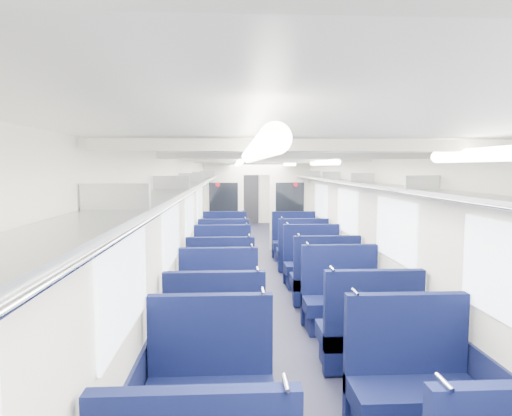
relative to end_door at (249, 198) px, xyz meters
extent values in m
cube|color=black|center=(0.00, -8.94, -1.00)|extent=(2.80, 18.00, 0.01)
cube|color=white|center=(0.00, -8.94, 1.35)|extent=(2.80, 18.00, 0.01)
cube|color=beige|center=(-1.40, -8.94, 0.18)|extent=(0.02, 18.00, 2.35)
cube|color=black|center=(-1.39, -8.94, -0.65)|extent=(0.03, 17.90, 0.70)
cube|color=beige|center=(1.40, -8.94, 0.18)|extent=(0.02, 18.00, 2.35)
cube|color=black|center=(1.39, -8.94, -0.65)|extent=(0.03, 17.90, 0.70)
cube|color=beige|center=(0.00, 0.06, 0.18)|extent=(2.80, 0.02, 2.35)
cube|color=#B2B5BA|center=(-1.22, -8.94, 0.97)|extent=(0.34, 17.40, 0.04)
cylinder|color=silver|center=(-1.04, -8.94, 0.95)|extent=(0.02, 17.40, 0.02)
cube|color=#B2B5BA|center=(-1.22, -14.94, 1.05)|extent=(0.34, 0.03, 0.14)
cube|color=#B2B5BA|center=(-1.22, -12.94, 1.05)|extent=(0.34, 0.03, 0.14)
cube|color=#B2B5BA|center=(-1.22, -10.94, 1.05)|extent=(0.34, 0.03, 0.14)
cube|color=#B2B5BA|center=(-1.22, -8.94, 1.05)|extent=(0.34, 0.03, 0.14)
cube|color=#B2B5BA|center=(-1.22, -6.94, 1.05)|extent=(0.34, 0.03, 0.14)
cube|color=#B2B5BA|center=(-1.22, -4.94, 1.05)|extent=(0.34, 0.03, 0.14)
cube|color=#B2B5BA|center=(-1.22, -2.94, 1.05)|extent=(0.34, 0.03, 0.14)
cube|color=#B2B5BA|center=(-1.22, -0.94, 1.05)|extent=(0.34, 0.03, 0.14)
cube|color=#B2B5BA|center=(1.22, -8.94, 0.97)|extent=(0.34, 17.40, 0.04)
cylinder|color=silver|center=(1.04, -8.94, 0.95)|extent=(0.02, 17.40, 0.02)
cube|color=#B2B5BA|center=(1.22, -12.94, 1.05)|extent=(0.34, 0.03, 0.14)
cube|color=#B2B5BA|center=(1.22, -10.94, 1.05)|extent=(0.34, 0.03, 0.14)
cube|color=#B2B5BA|center=(1.22, -8.94, 1.05)|extent=(0.34, 0.03, 0.14)
cube|color=#B2B5BA|center=(1.22, -6.94, 1.05)|extent=(0.34, 0.03, 0.14)
cube|color=#B2B5BA|center=(1.22, -4.94, 1.05)|extent=(0.34, 0.03, 0.14)
cube|color=#B2B5BA|center=(1.22, -2.94, 1.05)|extent=(0.34, 0.03, 0.14)
cube|color=#B2B5BA|center=(1.22, -0.94, 1.05)|extent=(0.34, 0.03, 0.14)
cube|color=white|center=(-1.38, -14.14, 0.42)|extent=(0.02, 1.30, 0.75)
cube|color=white|center=(-1.38, -11.84, 0.42)|extent=(0.02, 1.30, 0.75)
cube|color=white|center=(-1.38, -9.54, 0.42)|extent=(0.02, 1.30, 0.75)
cube|color=white|center=(-1.38, -7.24, 0.42)|extent=(0.02, 1.30, 0.75)
cube|color=white|center=(-1.38, -4.44, 0.42)|extent=(0.02, 1.30, 0.75)
cube|color=white|center=(-1.38, -2.14, 0.42)|extent=(0.02, 1.30, 0.75)
cube|color=white|center=(1.38, -14.14, 0.42)|extent=(0.02, 1.30, 0.75)
cube|color=white|center=(1.38, -11.84, 0.42)|extent=(0.02, 1.30, 0.75)
cube|color=white|center=(1.38, -9.54, 0.42)|extent=(0.02, 1.30, 0.75)
cube|color=white|center=(1.38, -7.24, 0.42)|extent=(0.02, 1.30, 0.75)
cube|color=white|center=(1.38, -4.44, 0.42)|extent=(0.02, 1.30, 0.75)
cube|color=white|center=(1.38, -2.14, 0.42)|extent=(0.02, 1.30, 0.75)
cube|color=beige|center=(0.00, -14.94, 1.31)|extent=(2.70, 0.06, 0.06)
cube|color=beige|center=(0.00, -12.94, 1.31)|extent=(2.70, 0.06, 0.06)
cube|color=beige|center=(0.00, -10.94, 1.31)|extent=(2.70, 0.06, 0.06)
cube|color=beige|center=(0.00, -8.94, 1.31)|extent=(2.70, 0.06, 0.06)
cube|color=beige|center=(0.00, -6.94, 1.31)|extent=(2.70, 0.06, 0.06)
cube|color=beige|center=(0.00, -4.94, 1.31)|extent=(2.70, 0.06, 0.06)
cube|color=beige|center=(0.00, -2.94, 1.31)|extent=(2.70, 0.06, 0.06)
cube|color=beige|center=(0.00, -0.94, 1.31)|extent=(2.70, 0.06, 0.06)
cylinder|color=white|center=(-0.55, -15.44, 1.26)|extent=(0.07, 1.60, 0.07)
cylinder|color=white|center=(-0.55, -11.44, 1.26)|extent=(0.07, 1.60, 0.07)
cylinder|color=white|center=(-0.55, -7.94, 1.26)|extent=(0.07, 1.60, 0.07)
cylinder|color=white|center=(-0.55, -3.44, 1.26)|extent=(0.07, 1.60, 0.07)
cylinder|color=white|center=(0.55, -11.44, 1.26)|extent=(0.07, 1.60, 0.07)
cylinder|color=white|center=(0.55, -7.94, 1.26)|extent=(0.07, 1.60, 0.07)
cylinder|color=white|center=(0.55, -3.44, 1.26)|extent=(0.07, 1.60, 0.07)
cube|color=black|center=(0.00, 0.00, 0.00)|extent=(0.75, 0.06, 2.00)
cube|color=beige|center=(-0.88, -5.59, 0.18)|extent=(1.05, 0.08, 2.35)
cube|color=black|center=(-0.87, -5.64, 0.40)|extent=(0.76, 0.02, 0.80)
cylinder|color=red|center=(-1.02, -5.65, 0.75)|extent=(0.12, 0.01, 0.12)
cube|color=beige|center=(0.88, -5.59, 0.18)|extent=(1.05, 0.08, 2.35)
cube|color=black|center=(0.87, -5.64, 0.40)|extent=(0.76, 0.02, 0.80)
cylinder|color=red|center=(1.02, -5.65, 0.75)|extent=(0.12, 0.01, 0.12)
cube|color=beige|center=(0.00, -5.59, 1.17)|extent=(0.70, 0.08, 0.35)
cylinder|color=silver|center=(-0.39, -15.12, 0.16)|extent=(0.02, 0.16, 0.02)
cylinder|color=silver|center=(0.39, -15.16, 0.16)|extent=(0.02, 0.16, 0.02)
cube|color=#0C133C|center=(-0.83, -13.77, -0.64)|extent=(1.05, 0.55, 0.18)
cube|color=#0C133C|center=(-0.83, -13.54, -0.42)|extent=(1.05, 0.10, 1.12)
cylinder|color=silver|center=(-0.39, -13.54, 0.16)|extent=(0.02, 0.16, 0.02)
cube|color=#0C133C|center=(0.83, -13.83, -0.64)|extent=(1.05, 0.55, 0.18)
cube|color=#0C133C|center=(0.83, -13.60, -0.42)|extent=(1.05, 0.10, 1.12)
cylinder|color=silver|center=(0.39, -13.60, 0.16)|extent=(0.02, 0.16, 0.02)
cube|color=#0C133C|center=(-0.83, -12.51, -0.64)|extent=(1.05, 0.55, 0.18)
cube|color=black|center=(-0.83, -12.51, -0.87)|extent=(0.96, 0.44, 0.27)
cube|color=#0C133C|center=(-0.83, -12.73, -0.42)|extent=(1.05, 0.10, 1.12)
cylinder|color=silver|center=(-0.39, -12.73, 0.16)|extent=(0.02, 0.16, 0.02)
cube|color=#0C133C|center=(0.83, -12.53, -0.64)|extent=(1.05, 0.55, 0.18)
cube|color=black|center=(0.83, -12.53, -0.87)|extent=(0.96, 0.44, 0.27)
cube|color=#0C133C|center=(0.83, -12.75, -0.42)|extent=(1.05, 0.10, 1.12)
cylinder|color=silver|center=(0.39, -12.75, 0.16)|extent=(0.02, 0.16, 0.02)
cube|color=#0C133C|center=(-0.83, -11.62, -0.64)|extent=(1.05, 0.55, 0.18)
cube|color=black|center=(-0.83, -11.62, -0.87)|extent=(0.96, 0.44, 0.27)
cube|color=#0C133C|center=(-0.83, -11.39, -0.42)|extent=(1.05, 0.10, 1.12)
cylinder|color=silver|center=(-0.39, -11.39, 0.16)|extent=(0.02, 0.16, 0.02)
cube|color=#0C133C|center=(0.83, -11.48, -0.64)|extent=(1.05, 0.55, 0.18)
cube|color=black|center=(0.83, -11.48, -0.87)|extent=(0.96, 0.44, 0.27)
cube|color=#0C133C|center=(0.83, -11.26, -0.42)|extent=(1.05, 0.10, 1.12)
cylinder|color=silver|center=(0.39, -11.26, 0.16)|extent=(0.02, 0.16, 0.02)
cube|color=#0C133C|center=(-0.83, -10.28, -0.64)|extent=(1.05, 0.55, 0.18)
cube|color=black|center=(-0.83, -10.28, -0.87)|extent=(0.96, 0.44, 0.27)
cube|color=#0C133C|center=(-0.83, -10.50, -0.42)|extent=(1.05, 0.10, 1.12)
cylinder|color=silver|center=(-0.39, -10.50, 0.16)|extent=(0.02, 0.16, 0.02)
cube|color=#0C133C|center=(0.83, -10.25, -0.64)|extent=(1.05, 0.55, 0.18)
cube|color=black|center=(0.83, -10.25, -0.87)|extent=(0.96, 0.44, 0.27)
cube|color=#0C133C|center=(0.83, -10.47, -0.42)|extent=(1.05, 0.10, 1.12)
cylinder|color=silver|center=(0.39, -10.47, 0.16)|extent=(0.02, 0.16, 0.02)
cube|color=#0C133C|center=(-0.83, -9.32, -0.64)|extent=(1.05, 0.55, 0.18)
cube|color=black|center=(-0.83, -9.32, -0.87)|extent=(0.96, 0.44, 0.27)
cube|color=#0C133C|center=(-0.83, -9.09, -0.42)|extent=(1.05, 0.10, 1.12)
cylinder|color=silver|center=(-0.39, -9.09, 0.16)|extent=(0.02, 0.16, 0.02)
cube|color=#0C133C|center=(0.83, -9.31, -0.64)|extent=(1.05, 0.55, 0.18)
cube|color=black|center=(0.83, -9.31, -0.87)|extent=(0.96, 0.44, 0.27)
cube|color=#0C133C|center=(0.83, -9.09, -0.42)|extent=(1.05, 0.10, 1.12)
cylinder|color=silver|center=(0.39, -9.09, 0.16)|extent=(0.02, 0.16, 0.02)
cube|color=#0C133C|center=(-0.83, -7.93, -0.64)|extent=(1.05, 0.55, 0.18)
cube|color=black|center=(-0.83, -7.93, -0.87)|extent=(0.96, 0.44, 0.27)
cube|color=#0C133C|center=(-0.83, -8.16, -0.42)|extent=(1.05, 0.10, 1.12)
cylinder|color=silver|center=(-0.39, -8.16, 0.16)|extent=(0.02, 0.16, 0.02)
cube|color=#0C133C|center=(0.83, -7.95, -0.64)|extent=(1.05, 0.55, 0.18)
cube|color=black|center=(0.83, -7.95, -0.87)|extent=(0.96, 0.44, 0.27)
cube|color=#0C133C|center=(0.83, -8.17, -0.42)|extent=(1.05, 0.10, 1.12)
cylinder|color=silver|center=(0.39, -8.17, 0.16)|extent=(0.02, 0.16, 0.02)
cube|color=#0C133C|center=(-0.83, -6.82, -0.64)|extent=(1.05, 0.55, 0.18)
cube|color=black|center=(-0.83, -6.82, -0.87)|extent=(0.96, 0.44, 0.27)
cube|color=#0C133C|center=(-0.83, -6.60, -0.42)|extent=(1.05, 0.10, 1.12)
cylinder|color=silver|center=(-0.39, -6.60, 0.16)|extent=(0.02, 0.16, 0.02)
cube|color=#0C133C|center=(0.83, -6.92, -0.64)|extent=(1.05, 0.55, 0.18)
cube|color=black|center=(0.83, -6.92, -0.87)|extent=(0.96, 0.44, 0.27)
cube|color=#0C133C|center=(0.83, -6.70, -0.42)|extent=(1.05, 0.10, 1.12)
cylinder|color=silver|center=(0.39, -6.70, 0.16)|extent=(0.02, 0.16, 0.02)
camera|label=1|loc=(-0.64, -17.15, 1.20)|focal=30.78mm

